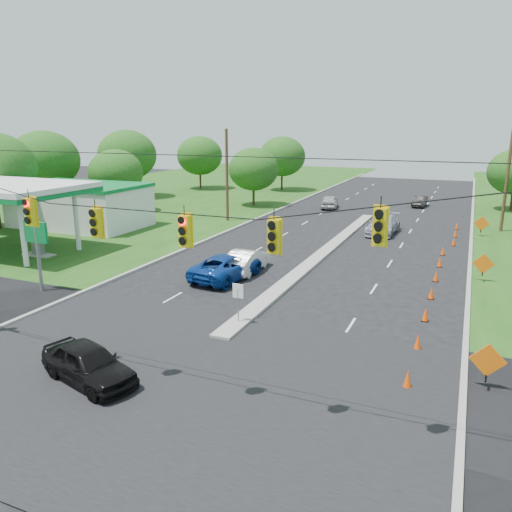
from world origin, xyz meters
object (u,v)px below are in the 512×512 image
at_px(black_sedan, 88,364).
at_px(blue_pickup, 227,266).
at_px(white_sedan, 247,261).
at_px(gas_station, 69,202).

xyz_separation_m(black_sedan, blue_pickup, (-1.09, 13.68, 0.04)).
bearing_deg(blue_pickup, white_sedan, -98.45).
xyz_separation_m(gas_station, white_sedan, (20.32, -5.90, -1.82)).
bearing_deg(black_sedan, blue_pickup, 20.82).
distance_m(black_sedan, blue_pickup, 13.73).
relative_size(white_sedan, blue_pickup, 0.81).
distance_m(gas_station, white_sedan, 21.23).
relative_size(black_sedan, blue_pickup, 0.77).
relative_size(black_sedan, white_sedan, 0.95).
bearing_deg(blue_pickup, gas_station, -14.92).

